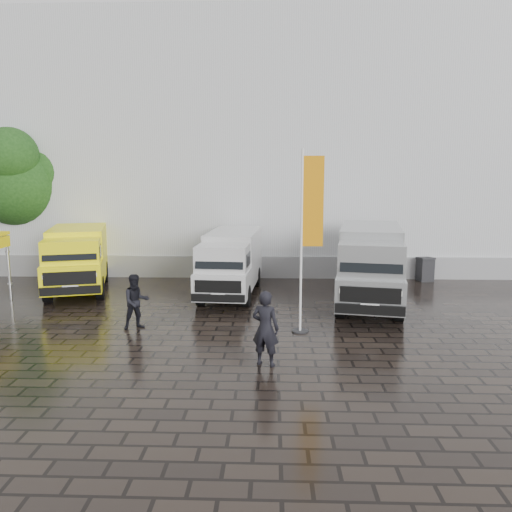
% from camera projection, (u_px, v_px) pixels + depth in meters
% --- Properties ---
extents(ground, '(120.00, 120.00, 0.00)m').
position_uv_depth(ground, '(293.00, 332.00, 15.11)').
color(ground, black).
rests_on(ground, ground).
extents(exhibition_hall, '(44.00, 16.00, 12.00)m').
position_uv_depth(exhibition_hall, '(317.00, 153.00, 29.86)').
color(exhibition_hall, silver).
rests_on(exhibition_hall, ground).
extents(hall_plinth, '(44.00, 0.15, 1.00)m').
position_uv_depth(hall_plinth, '(330.00, 268.00, 22.80)').
color(hall_plinth, gray).
rests_on(hall_plinth, ground).
extents(van_yellow, '(3.54, 5.85, 2.53)m').
position_uv_depth(van_yellow, '(77.00, 260.00, 20.26)').
color(van_yellow, '#FFF40D').
rests_on(van_yellow, ground).
extents(van_white, '(2.29, 5.76, 2.45)m').
position_uv_depth(van_white, '(231.00, 264.00, 19.60)').
color(van_white, silver).
rests_on(van_white, ground).
extents(van_silver, '(3.27, 6.71, 2.79)m').
position_uv_depth(van_silver, '(370.00, 266.00, 18.18)').
color(van_silver, '#AAADAE').
rests_on(van_silver, ground).
extents(flagpole, '(0.88, 0.50, 5.45)m').
position_uv_depth(flagpole, '(308.00, 231.00, 14.60)').
color(flagpole, black).
rests_on(flagpole, ground).
extents(tree, '(3.92, 4.02, 7.04)m').
position_uv_depth(tree, '(16.00, 179.00, 23.36)').
color(tree, black).
rests_on(tree, ground).
extents(wheelie_bin, '(0.76, 0.76, 1.07)m').
position_uv_depth(wheelie_bin, '(425.00, 269.00, 22.26)').
color(wheelie_bin, black).
rests_on(wheelie_bin, ground).
extents(person_front, '(0.80, 0.65, 1.91)m').
position_uv_depth(person_front, '(265.00, 328.00, 12.30)').
color(person_front, black).
rests_on(person_front, ground).
extents(person_tent, '(1.04, 0.97, 1.70)m').
position_uv_depth(person_tent, '(136.00, 302.00, 15.29)').
color(person_tent, black).
rests_on(person_tent, ground).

